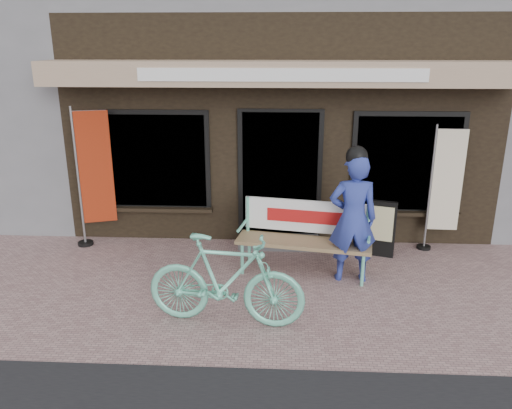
# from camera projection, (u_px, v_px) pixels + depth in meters

# --- Properties ---
(ground) EXTENTS (70.00, 70.00, 0.00)m
(ground) POSITION_uv_depth(u_px,v_px,m) (278.00, 298.00, 6.50)
(ground) COLOR #A37F7D
(ground) RESTS_ON ground
(storefront) EXTENTS (7.00, 6.77, 6.00)m
(storefront) POSITION_uv_depth(u_px,v_px,m) (282.00, 52.00, 10.30)
(storefront) COLOR black
(storefront) RESTS_ON ground
(bench) EXTENTS (1.95, 0.81, 1.03)m
(bench) POSITION_uv_depth(u_px,v_px,m) (305.00, 232.00, 7.11)
(bench) COLOR #6CD3B2
(bench) RESTS_ON ground
(person) EXTENTS (0.66, 0.43, 1.90)m
(person) POSITION_uv_depth(u_px,v_px,m) (353.00, 216.00, 6.74)
(person) COLOR #2C3B98
(person) RESTS_ON ground
(bicycle) EXTENTS (1.90, 0.74, 1.11)m
(bicycle) POSITION_uv_depth(u_px,v_px,m) (226.00, 280.00, 5.75)
(bicycle) COLOR #6CD3B2
(bicycle) RESTS_ON ground
(nobori_red) EXTENTS (0.67, 0.34, 2.26)m
(nobori_red) POSITION_uv_depth(u_px,v_px,m) (93.00, 175.00, 7.92)
(nobori_red) COLOR gray
(nobori_red) RESTS_ON ground
(nobori_cream) EXTENTS (0.59, 0.23, 2.01)m
(nobori_cream) POSITION_uv_depth(u_px,v_px,m) (444.00, 187.00, 7.73)
(nobori_cream) COLOR gray
(nobori_cream) RESTS_ON ground
(menu_stand) EXTENTS (0.45, 0.22, 0.89)m
(menu_stand) POSITION_uv_depth(u_px,v_px,m) (381.00, 228.00, 7.66)
(menu_stand) COLOR black
(menu_stand) RESTS_ON ground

